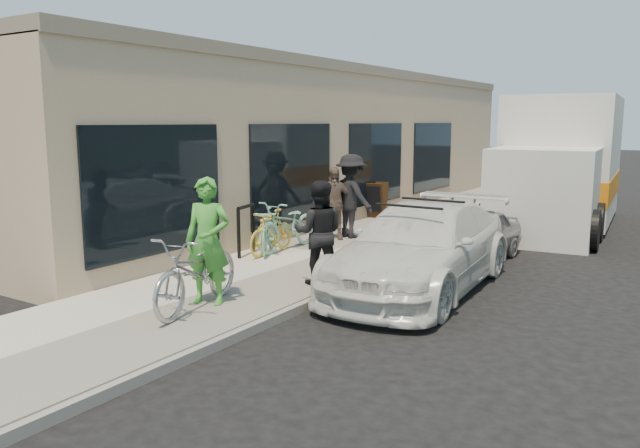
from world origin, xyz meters
The scene contains 17 objects.
ground centered at (0.00, 0.00, 0.00)m, with size 120.00×120.00×0.00m, color black.
sidewalk centered at (-2.00, 3.00, 0.07)m, with size 3.00×34.00×0.15m, color #B7B3A4.
curb centered at (-0.45, 3.00, 0.07)m, with size 0.12×34.00×0.13m, color gray.
storefront centered at (-5.24, 7.99, 2.12)m, with size 3.60×20.00×4.22m.
bike_rack centered at (-3.18, 1.97, 0.75)m, with size 0.22×0.70×1.00m.
sandwich_board centered at (-3.33, 7.65, 0.64)m, with size 0.65×0.66×0.96m.
sedan_white centered at (0.52, 1.99, 0.71)m, with size 2.25×4.99×1.46m.
sedan_silver centered at (0.51, 4.44, 0.52)m, with size 1.23×3.07×1.05m, color #9C9BA0.
moving_truck centered at (0.94, 10.03, 1.51)m, with size 3.15×7.11×3.40m.
tandem_bike centered at (-1.47, -1.16, 0.69)m, with size 0.72×2.05×1.08m, color #ABABAD.
woman_rider centered at (-1.53, -0.88, 1.06)m, with size 0.67×0.44×1.83m, color green.
man_standing centered at (-0.79, 0.91, 0.99)m, with size 0.82×0.64×1.68m, color black.
cruiser_bike_a centered at (-2.96, 2.37, 0.60)m, with size 0.42×1.49×0.90m, color #80BEA9.
cruiser_bike_b centered at (-2.79, 2.85, 0.66)m, with size 0.68×1.95×1.03m, color #80BEA9.
cruiser_bike_c centered at (-2.83, 2.33, 0.59)m, with size 0.41×1.46×0.88m, color gold.
bystander_a centered at (-2.40, 4.73, 1.09)m, with size 1.22×0.70×1.89m, color black.
bystander_b centered at (-2.63, 4.34, 0.96)m, with size 0.95×0.39×1.61m, color brown.
Camera 1 is at (4.55, -7.35, 2.75)m, focal length 35.00 mm.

